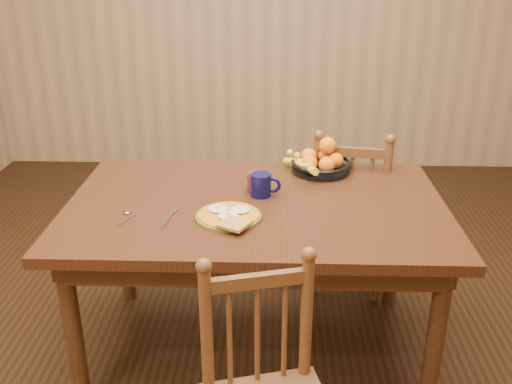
{
  "coord_description": "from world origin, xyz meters",
  "views": [
    {
      "loc": [
        0.07,
        -2.2,
        1.74
      ],
      "look_at": [
        0.0,
        0.0,
        0.8
      ],
      "focal_mm": 40.0,
      "sensor_mm": 36.0,
      "label": 1
    }
  ],
  "objects_px": {
    "chair_far": "(349,213)",
    "coffee_mug": "(262,185)",
    "fruit_bowl": "(320,162)",
    "dining_table": "(256,221)",
    "breakfast_plate": "(229,216)"
  },
  "relations": [
    {
      "from": "chair_far",
      "to": "coffee_mug",
      "type": "bearing_deg",
      "value": 55.91
    },
    {
      "from": "coffee_mug",
      "to": "fruit_bowl",
      "type": "xyz_separation_m",
      "value": [
        0.27,
        0.3,
        -0.0
      ]
    },
    {
      "from": "fruit_bowl",
      "to": "chair_far",
      "type": "bearing_deg",
      "value": 44.34
    },
    {
      "from": "dining_table",
      "to": "coffee_mug",
      "type": "bearing_deg",
      "value": 73.88
    },
    {
      "from": "dining_table",
      "to": "chair_far",
      "type": "relative_size",
      "value": 1.76
    },
    {
      "from": "dining_table",
      "to": "chair_far",
      "type": "distance_m",
      "value": 0.77
    },
    {
      "from": "chair_far",
      "to": "fruit_bowl",
      "type": "xyz_separation_m",
      "value": [
        -0.19,
        -0.18,
        0.35
      ]
    },
    {
      "from": "dining_table",
      "to": "breakfast_plate",
      "type": "bearing_deg",
      "value": -123.55
    },
    {
      "from": "dining_table",
      "to": "fruit_bowl",
      "type": "relative_size",
      "value": 4.94
    },
    {
      "from": "chair_far",
      "to": "fruit_bowl",
      "type": "distance_m",
      "value": 0.44
    },
    {
      "from": "chair_far",
      "to": "fruit_bowl",
      "type": "relative_size",
      "value": 2.81
    },
    {
      "from": "breakfast_plate",
      "to": "coffee_mug",
      "type": "distance_m",
      "value": 0.27
    },
    {
      "from": "dining_table",
      "to": "coffee_mug",
      "type": "xyz_separation_m",
      "value": [
        0.02,
        0.08,
        0.14
      ]
    },
    {
      "from": "chair_far",
      "to": "coffee_mug",
      "type": "relative_size",
      "value": 6.8
    },
    {
      "from": "breakfast_plate",
      "to": "coffee_mug",
      "type": "relative_size",
      "value": 2.29
    }
  ]
}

